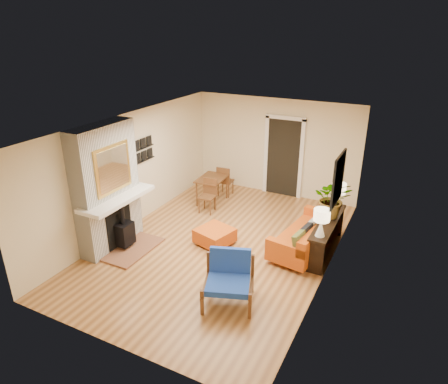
% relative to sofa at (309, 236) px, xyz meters
% --- Properties ---
extents(room_shell, '(6.50, 6.50, 6.50)m').
position_rel_sofa_xyz_m(room_shell, '(-1.12, 1.99, 0.91)').
color(room_shell, '#BD8448').
rests_on(room_shell, ground).
extents(fireplace, '(1.09, 1.68, 2.60)m').
position_rel_sofa_xyz_m(fireplace, '(-3.73, -1.65, 0.91)').
color(fireplace, white).
rests_on(fireplace, ground).
extents(sofa, '(1.09, 2.02, 0.76)m').
position_rel_sofa_xyz_m(sofa, '(0.00, 0.00, 0.00)').
color(sofa, silver).
rests_on(sofa, ground).
extents(ottoman, '(0.84, 0.84, 0.35)m').
position_rel_sofa_xyz_m(ottoman, '(-1.84, -0.64, -0.13)').
color(ottoman, silver).
rests_on(ottoman, ground).
extents(blue_chair, '(1.04, 1.03, 0.86)m').
position_rel_sofa_xyz_m(blue_chair, '(-0.76, -2.16, 0.13)').
color(blue_chair, brown).
rests_on(blue_chair, ground).
extents(dining_table, '(0.72, 1.57, 0.84)m').
position_rel_sofa_xyz_m(dining_table, '(-2.86, 1.24, 0.22)').
color(dining_table, brown).
rests_on(dining_table, ground).
extents(console_table, '(0.34, 1.85, 0.72)m').
position_rel_sofa_xyz_m(console_table, '(0.35, 0.08, 0.24)').
color(console_table, black).
rests_on(console_table, ground).
extents(lamp_near, '(0.30, 0.30, 0.54)m').
position_rel_sofa_xyz_m(lamp_near, '(0.35, -0.61, 0.73)').
color(lamp_near, white).
rests_on(lamp_near, console_table).
extents(lamp_far, '(0.30, 0.30, 0.54)m').
position_rel_sofa_xyz_m(lamp_far, '(0.35, 0.82, 0.73)').
color(lamp_far, white).
rests_on(lamp_far, console_table).
extents(houseplant, '(0.88, 0.82, 0.80)m').
position_rel_sofa_xyz_m(houseplant, '(0.34, 0.29, 0.79)').
color(houseplant, '#1E5919').
rests_on(houseplant, console_table).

